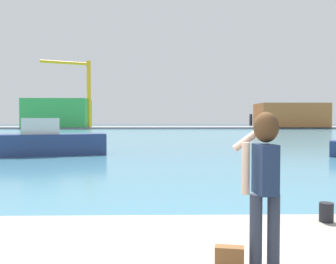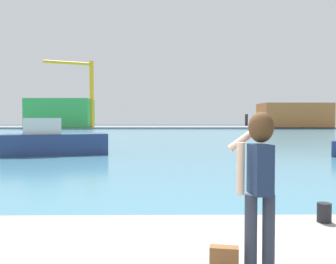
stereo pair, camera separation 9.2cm
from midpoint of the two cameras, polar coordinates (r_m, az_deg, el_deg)
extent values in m
plane|color=#334751|center=(54.36, -1.25, -0.46)|extent=(220.00, 220.00, 0.00)
cube|color=teal|center=(56.36, -1.25, -0.37)|extent=(140.00, 100.00, 0.02)
cube|color=gray|center=(96.33, -1.22, 0.74)|extent=(140.00, 20.00, 0.42)
cylinder|color=#2D3342|center=(4.38, 12.85, -14.64)|extent=(0.14, 0.14, 0.82)
cylinder|color=#2D3342|center=(4.43, 15.44, -14.47)|extent=(0.14, 0.14, 0.82)
cube|color=#1E2D4C|center=(4.26, 14.23, -5.61)|extent=(0.23, 0.36, 0.56)
sphere|color=#E0B293|center=(4.22, 14.29, 0.59)|extent=(0.22, 0.22, 0.22)
ellipsoid|color=#472D19|center=(4.20, 14.36, 0.72)|extent=(0.28, 0.26, 0.34)
cylinder|color=#E0B293|center=(4.20, 11.33, -5.55)|extent=(0.09, 0.09, 0.58)
cylinder|color=#E0B293|center=(4.41, 12.64, -0.38)|extent=(0.53, 0.14, 0.40)
cube|color=black|center=(4.52, 12.15, 1.84)|extent=(0.02, 0.07, 0.14)
cube|color=brown|center=(4.38, 8.86, -18.61)|extent=(0.34, 0.20, 0.24)
cylinder|color=black|center=(6.58, 22.95, -11.38)|extent=(0.22, 0.22, 0.31)
cube|color=navy|center=(25.12, -17.35, -1.83)|extent=(6.91, 4.30, 1.37)
cube|color=silver|center=(25.07, -19.23, 0.88)|extent=(2.71, 2.45, 1.03)
cube|color=green|center=(94.06, -16.80, 2.84)|extent=(15.21, 8.70, 6.85)
cube|color=#B26633|center=(96.15, 18.44, 2.49)|extent=(16.24, 9.70, 5.80)
cylinder|color=yellow|center=(92.39, -12.19, 5.77)|extent=(1.00, 1.00, 16.12)
cylinder|color=yellow|center=(92.06, -15.71, 10.30)|extent=(10.61, 5.25, 0.70)
camera|label=1|loc=(0.05, -90.23, -0.01)|focal=39.34mm
camera|label=2|loc=(0.05, 89.77, 0.01)|focal=39.34mm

